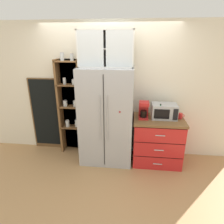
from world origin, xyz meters
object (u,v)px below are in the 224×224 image
object	(u,v)px
coffee_maker	(144,110)
chalkboard_menu	(46,114)
mug_red	(180,116)
bottle_green	(160,113)
refrigerator	(107,116)
microwave	(164,111)

from	to	relation	value
coffee_maker	chalkboard_menu	size ratio (longest dim) A/B	0.21
mug_red	coffee_maker	bearing A→B (deg)	-176.20
bottle_green	chalkboard_menu	bearing A→B (deg)	171.57
bottle_green	chalkboard_menu	size ratio (longest dim) A/B	0.19
refrigerator	microwave	world-z (taller)	refrigerator
coffee_maker	refrigerator	bearing A→B (deg)	-178.16
microwave	refrigerator	bearing A→B (deg)	-176.48
mug_red	chalkboard_menu	size ratio (longest dim) A/B	0.08
refrigerator	coffee_maker	bearing A→B (deg)	1.84
microwave	mug_red	size ratio (longest dim) A/B	3.86
refrigerator	chalkboard_menu	xyz separation A→B (m)	(-1.32, 0.30, -0.13)
bottle_green	chalkboard_menu	xyz separation A→B (m)	(-2.27, 0.34, -0.25)
refrigerator	microwave	bearing A→B (deg)	3.52
refrigerator	bottle_green	size ratio (longest dim) A/B	6.04
microwave	chalkboard_menu	bearing A→B (deg)	174.27
coffee_maker	bottle_green	xyz separation A→B (m)	(0.28, -0.06, -0.02)
bottle_green	refrigerator	bearing A→B (deg)	177.75
coffee_maker	mug_red	distance (m)	0.67
refrigerator	mug_red	world-z (taller)	refrigerator
coffee_maker	bottle_green	distance (m)	0.29
microwave	chalkboard_menu	size ratio (longest dim) A/B	0.29
coffee_maker	chalkboard_menu	world-z (taller)	chalkboard_menu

